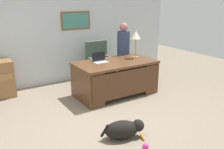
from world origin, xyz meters
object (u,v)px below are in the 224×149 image
armchair (99,64)px  dog_lying (124,129)px  person_standing (123,53)px  laptop (100,60)px  dog_toy_plush (142,137)px  dog_toy_ball (146,146)px  desk_lamp (136,37)px  desk (116,77)px

armchair → dog_lying: 2.91m
person_standing → laptop: person_standing is taller
dog_lying → dog_toy_plush: bearing=-36.6°
dog_toy_ball → armchair: bearing=72.7°
armchair → dog_lying: size_ratio=1.53×
dog_toy_ball → desk_lamp: bearing=56.6°
dog_toy_plush → person_standing: bearing=62.0°
dog_lying → dog_toy_plush: (0.24, -0.18, -0.13)m
desk → dog_toy_ball: bearing=-111.5°
desk → dog_toy_plush: (-0.68, -1.83, -0.40)m
dog_lying → dog_toy_plush: dog_lying is taller
dog_lying → dog_toy_plush: size_ratio=4.37×
desk → laptop: laptop is taller
dog_lying → dog_toy_ball: bearing=-77.3°
person_standing → dog_lying: bearing=-124.3°
dog_toy_ball → dog_toy_plush: dog_toy_ball is taller
armchair → dog_lying: (-1.07, -2.69, -0.33)m
desk_lamp → dog_toy_plush: size_ratio=3.95×
desk → dog_toy_ball: size_ratio=19.10×
dog_lying → dog_toy_ball: (0.10, -0.44, -0.11)m
laptop → dog_toy_plush: bearing=-100.1°
desk_lamp → dog_lying: bearing=-131.4°
dog_toy_ball → dog_toy_plush: (0.15, 0.26, -0.02)m
desk → desk_lamp: desk_lamp is taller
desk_lamp → dog_toy_plush: 2.65m
laptop → desk: bearing=-28.5°
desk → dog_lying: 1.91m
desk → person_standing: bearing=44.1°
desk → desk_lamp: 1.07m
laptop → desk_lamp: size_ratio=0.50×
armchair → person_standing: (0.46, -0.44, 0.32)m
armchair → laptop: 1.04m
armchair → desk_lamp: size_ratio=1.69×
desk_lamp → dog_toy_ball: (-1.45, -2.19, -1.24)m
desk_lamp → dog_toy_plush: bearing=-123.9°
laptop → armchair: bearing=61.5°
armchair → dog_toy_ball: 3.30m
desk → armchair: 1.05m
desk → dog_toy_plush: desk is taller
armchair → dog_toy_plush: (-0.83, -2.87, -0.46)m
laptop → dog_toy_ball: bearing=-102.6°
desk → dog_toy_ball: desk is taller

